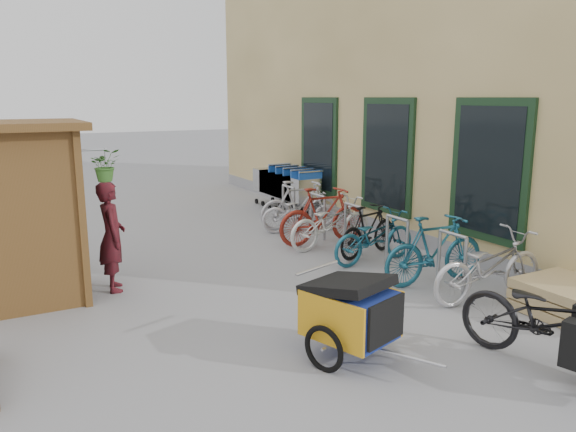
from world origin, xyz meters
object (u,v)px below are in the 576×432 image
bike_1 (435,250)px  bike_2 (374,237)px  bike_4 (331,222)px  pallet_stack (573,300)px  bike_3 (368,230)px  child_trailer (351,311)px  cargo_bike (555,323)px  bike_0 (489,266)px  bike_7 (300,205)px  shopping_carts (285,184)px  bike_5 (323,216)px  bike_6 (301,212)px  person_kiosk (112,237)px

bike_1 → bike_2: (-0.11, 1.30, -0.08)m
bike_4 → pallet_stack: bearing=-173.3°
bike_3 → child_trailer: bearing=124.7°
child_trailer → cargo_bike: bearing=-55.2°
bike_0 → bike_7: (-0.15, 4.85, 0.03)m
shopping_carts → bike_0: bearing=-94.3°
cargo_bike → bike_2: cargo_bike is taller
cargo_bike → bike_5: 5.38m
bike_2 → bike_3: 0.42m
pallet_stack → bike_2: 3.20m
pallet_stack → bike_0: size_ratio=0.65×
pallet_stack → child_trailer: 3.15m
pallet_stack → bike_0: (-0.51, 0.91, 0.27)m
bike_2 → bike_3: (0.17, 0.38, 0.01)m
bike_0 → child_trailer: bearing=104.3°
bike_1 → bike_6: bearing=6.9°
child_trailer → bike_2: (2.34, 2.69, -0.08)m
bike_1 → bike_7: size_ratio=1.00×
bike_1 → person_kiosk: bearing=70.0°
cargo_bike → bike_1: (0.83, 2.61, 0.01)m
child_trailer → person_kiosk: size_ratio=1.02×
bike_1 → bike_7: bike_1 is taller
shopping_carts → bike_5: 3.26m
child_trailer → bike_4: size_ratio=0.90×
pallet_stack → child_trailer: (-3.11, 0.40, 0.30)m
pallet_stack → bike_4: bearing=101.8°
child_trailer → person_kiosk: (-1.75, 3.36, 0.27)m
bike_3 → bike_6: (-0.17, 2.06, -0.03)m
cargo_bike → bike_4: 5.09m
cargo_bike → bike_6: cargo_bike is taller
person_kiosk → bike_3: size_ratio=1.05×
bike_2 → bike_4: size_ratio=0.93×
bike_3 → bike_4: (-0.29, 0.76, 0.02)m
bike_7 → bike_6: bearing=163.9°
person_kiosk → cargo_bike: bearing=-137.4°
shopping_carts → bike_6: shopping_carts is taller
bike_7 → bike_0: bearing=-168.2°
bike_2 → bike_3: bearing=-27.8°
cargo_bike → bike_4: (0.60, 5.06, -0.04)m
bike_3 → bike_1: bearing=162.0°
bike_7 → bike_4: bearing=-178.3°
person_kiosk → bike_1: bearing=-108.9°
bike_6 → bike_3: bearing=-160.8°
bike_1 → shopping_carts: bearing=-1.3°
bike_4 → bike_7: size_ratio=1.04×
shopping_carts → bike_7: 2.02m
bike_1 → bike_3: size_ratio=1.15×
bike_1 → bike_4: bike_1 is taller
bike_1 → bike_0: bearing=-165.5°
bike_3 → bike_5: size_ratio=0.83×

